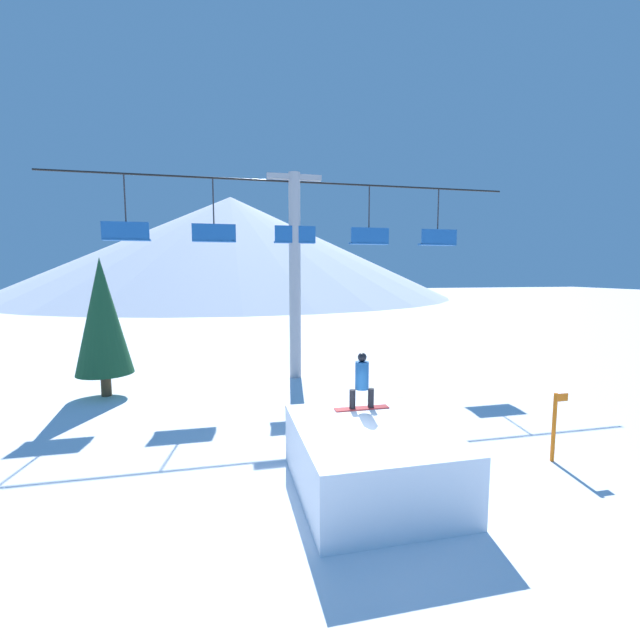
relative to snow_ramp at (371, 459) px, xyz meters
name	(u,v)px	position (x,y,z in m)	size (l,w,h in m)	color
ground_plane	(335,504)	(-0.92, -0.39, -0.72)	(220.00, 220.00, 0.00)	white
mountain_ridge	(231,247)	(-0.92, 80.05, 9.07)	(84.59, 84.59, 19.59)	silver
snow_ramp	(371,459)	(0.00, 0.00, 0.00)	(3.18, 3.89, 1.44)	white
snowboarder	(362,381)	(0.19, 1.23, 1.42)	(1.36, 0.33, 1.40)	#B22D2D
chairlift	(295,260)	(0.12, 10.45, 4.59)	(20.36, 0.52, 9.11)	#9E9EA3
pine_tree_near	(102,317)	(-7.55, 9.17, 2.38)	(2.09, 2.09, 5.35)	#4C3823
trail_marker	(554,425)	(5.02, 0.34, 0.22)	(0.41, 0.10, 1.77)	orange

